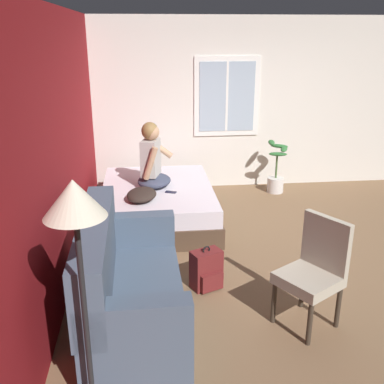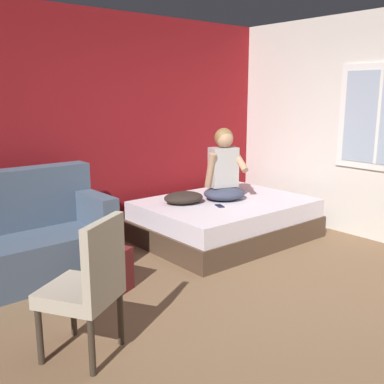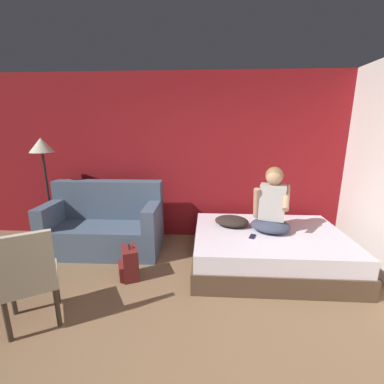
% 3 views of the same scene
% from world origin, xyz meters
% --- Properties ---
extents(ground_plane, '(40.00, 40.00, 0.00)m').
position_xyz_m(ground_plane, '(0.00, 0.00, 0.00)').
color(ground_plane, brown).
extents(wall_back_accent, '(9.89, 0.16, 2.70)m').
position_xyz_m(wall_back_accent, '(0.00, 2.60, 1.35)').
color(wall_back_accent, maroon).
rests_on(wall_back_accent, ground).
extents(wall_side_with_window, '(0.19, 6.43, 2.70)m').
position_xyz_m(wall_side_with_window, '(2.52, 0.01, 1.35)').
color(wall_side_with_window, silver).
rests_on(wall_side_with_window, ground).
extents(bed, '(2.03, 1.52, 0.48)m').
position_xyz_m(bed, '(1.10, 1.57, 0.24)').
color(bed, '#4C3828').
rests_on(bed, ground).
extents(couch, '(1.71, 0.85, 1.04)m').
position_xyz_m(couch, '(-1.30, 1.92, 0.39)').
color(couch, '#47566B').
rests_on(couch, ground).
extents(side_chair, '(0.63, 0.63, 0.98)m').
position_xyz_m(side_chair, '(-1.37, 0.30, 0.53)').
color(side_chair, '#382D23').
rests_on(side_chair, ground).
extents(person_seated, '(0.62, 0.57, 0.88)m').
position_xyz_m(person_seated, '(1.12, 1.63, 0.84)').
color(person_seated, '#383D51').
rests_on(person_seated, bed).
extents(backpack, '(0.32, 0.35, 0.46)m').
position_xyz_m(backpack, '(-0.70, 1.14, 0.19)').
color(backpack, maroon).
rests_on(backpack, ground).
extents(throw_pillow, '(0.56, 0.47, 0.14)m').
position_xyz_m(throw_pillow, '(0.62, 1.78, 0.55)').
color(throw_pillow, '#2D231E').
rests_on(throw_pillow, bed).
extents(cell_phone, '(0.11, 0.16, 0.01)m').
position_xyz_m(cell_phone, '(0.85, 1.40, 0.48)').
color(cell_phone, black).
rests_on(cell_phone, bed).
extents(floor_lamp, '(0.36, 0.36, 1.70)m').
position_xyz_m(floor_lamp, '(-2.28, 2.12, 1.43)').
color(floor_lamp, black).
rests_on(floor_lamp, ground).
extents(potted_plant, '(0.39, 0.37, 0.85)m').
position_xyz_m(potted_plant, '(2.03, -0.36, 0.30)').
color(potted_plant, silver).
rests_on(potted_plant, ground).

